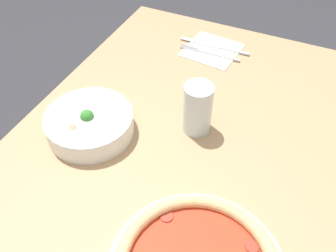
# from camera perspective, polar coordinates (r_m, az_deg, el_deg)

# --- Properties ---
(dining_table) EXTENTS (1.37, 0.87, 0.77)m
(dining_table) POSITION_cam_1_polar(r_m,az_deg,el_deg) (0.88, 1.06, -13.81)
(dining_table) COLOR tan
(dining_table) RESTS_ON ground_plane
(bowl) EXTENTS (0.21, 0.21, 0.07)m
(bowl) POSITION_cam_1_polar(r_m,az_deg,el_deg) (0.90, -11.88, 0.55)
(bowl) COLOR white
(bowl) RESTS_ON dining_table
(napkin) EXTENTS (0.17, 0.17, 0.00)m
(napkin) POSITION_cam_1_polar(r_m,az_deg,el_deg) (1.18, 6.74, 11.41)
(napkin) COLOR white
(napkin) RESTS_ON dining_table
(fork) EXTENTS (0.01, 0.19, 0.00)m
(fork) POSITION_cam_1_polar(r_m,az_deg,el_deg) (1.16, 6.46, 10.97)
(fork) COLOR silver
(fork) RESTS_ON napkin
(knife) EXTENTS (0.01, 0.22, 0.01)m
(knife) POSITION_cam_1_polar(r_m,az_deg,el_deg) (1.19, 7.53, 11.90)
(knife) COLOR silver
(knife) RESTS_ON napkin
(glass) EXTENTS (0.07, 0.07, 0.13)m
(glass) POSITION_cam_1_polar(r_m,az_deg,el_deg) (0.87, 4.53, 2.67)
(glass) COLOR silver
(glass) RESTS_ON dining_table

